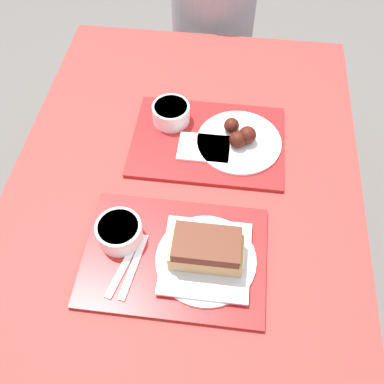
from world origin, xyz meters
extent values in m
plane|color=#605B56|center=(0.00, 0.00, 0.00)|extent=(12.00, 12.00, 0.00)
cube|color=maroon|center=(0.00, 0.00, 0.73)|extent=(0.95, 1.42, 0.04)
cylinder|color=maroon|center=(-0.41, 0.63, 0.35)|extent=(0.07, 0.07, 0.71)
cylinder|color=maroon|center=(0.41, 0.63, 0.35)|extent=(0.07, 0.07, 0.71)
cube|color=maroon|center=(0.00, 0.93, 0.44)|extent=(0.90, 0.28, 0.04)
cylinder|color=maroon|center=(-0.39, 0.93, 0.21)|extent=(0.06, 0.06, 0.42)
cylinder|color=maroon|center=(0.39, 0.93, 0.21)|extent=(0.06, 0.06, 0.42)
cube|color=red|center=(0.01, -0.18, 0.75)|extent=(0.43, 0.31, 0.01)
cube|color=red|center=(0.05, 0.19, 0.75)|extent=(0.43, 0.31, 0.01)
cylinder|color=white|center=(-0.13, -0.15, 0.79)|extent=(0.11, 0.11, 0.05)
cylinder|color=beige|center=(-0.13, -0.15, 0.81)|extent=(0.10, 0.10, 0.01)
cylinder|color=white|center=(0.08, -0.18, 0.76)|extent=(0.24, 0.24, 0.01)
cube|color=silver|center=(0.08, -0.18, 0.77)|extent=(0.21, 0.21, 0.01)
cube|color=tan|center=(0.08, -0.18, 0.80)|extent=(0.17, 0.09, 0.05)
cube|color=#562819|center=(0.08, -0.18, 0.84)|extent=(0.15, 0.09, 0.03)
cube|color=white|center=(-0.10, -0.22, 0.76)|extent=(0.06, 0.17, 0.00)
cube|color=white|center=(-0.08, -0.22, 0.76)|extent=(0.04, 0.17, 0.00)
cube|color=#A59E93|center=(0.02, -0.11, 0.76)|extent=(0.04, 0.03, 0.01)
cylinder|color=white|center=(-0.07, 0.26, 0.79)|extent=(0.11, 0.11, 0.05)
cylinder|color=beige|center=(-0.07, 0.26, 0.81)|extent=(0.10, 0.10, 0.01)
cylinder|color=white|center=(0.14, 0.19, 0.76)|extent=(0.24, 0.24, 0.01)
sphere|color=#42140C|center=(0.16, 0.19, 0.79)|extent=(0.05, 0.05, 0.05)
sphere|color=#42140C|center=(0.11, 0.23, 0.79)|extent=(0.04, 0.04, 0.04)
sphere|color=#42140C|center=(0.13, 0.18, 0.79)|extent=(0.05, 0.05, 0.05)
cube|color=white|center=(0.04, 0.16, 0.76)|extent=(0.14, 0.10, 0.01)
cylinder|color=#9E9EA3|center=(0.00, 0.93, 0.73)|extent=(0.33, 0.33, 0.54)
camera|label=1|loc=(0.10, -0.63, 1.67)|focal=40.00mm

